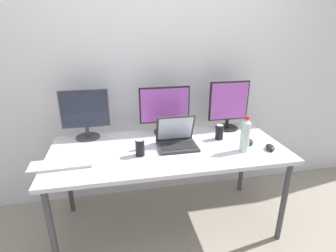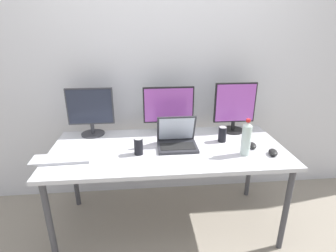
% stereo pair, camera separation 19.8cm
% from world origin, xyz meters
% --- Properties ---
extents(ground_plane, '(16.00, 16.00, 0.00)m').
position_xyz_m(ground_plane, '(0.00, 0.00, 0.00)').
color(ground_plane, gray).
extents(wall_back, '(7.00, 0.08, 2.60)m').
position_xyz_m(wall_back, '(0.00, 0.59, 1.30)').
color(wall_back, silver).
rests_on(wall_back, ground).
extents(work_desk, '(1.81, 0.81, 0.74)m').
position_xyz_m(work_desk, '(0.00, 0.00, 0.68)').
color(work_desk, '#424247').
rests_on(work_desk, ground).
extents(monitor_left, '(0.39, 0.20, 0.41)m').
position_xyz_m(monitor_left, '(-0.63, 0.32, 0.96)').
color(monitor_left, '#38383D').
rests_on(monitor_left, work_desk).
extents(monitor_center, '(0.44, 0.19, 0.41)m').
position_xyz_m(monitor_center, '(0.03, 0.31, 0.96)').
color(monitor_center, black).
rests_on(monitor_center, work_desk).
extents(monitor_right, '(0.37, 0.20, 0.44)m').
position_xyz_m(monitor_right, '(0.62, 0.29, 0.97)').
color(monitor_right, black).
rests_on(monitor_right, work_desk).
extents(laptop_silver, '(0.30, 0.24, 0.25)m').
position_xyz_m(laptop_silver, '(0.07, 0.02, 0.80)').
color(laptop_silver, '#2D2D33').
rests_on(laptop_silver, work_desk).
extents(keyboard_main, '(0.41, 0.16, 0.02)m').
position_xyz_m(keyboard_main, '(-0.77, -0.14, 0.75)').
color(keyboard_main, '#B2B2B7').
rests_on(keyboard_main, work_desk).
extents(mouse_by_keyboard, '(0.08, 0.11, 0.04)m').
position_xyz_m(mouse_by_keyboard, '(0.66, -0.06, 0.76)').
color(mouse_by_keyboard, black).
rests_on(mouse_by_keyboard, work_desk).
extents(mouse_by_laptop, '(0.09, 0.12, 0.04)m').
position_xyz_m(mouse_by_laptop, '(0.76, -0.19, 0.76)').
color(mouse_by_laptop, black).
rests_on(mouse_by_laptop, work_desk).
extents(water_bottle, '(0.07, 0.07, 0.28)m').
position_xyz_m(water_bottle, '(0.55, -0.17, 0.87)').
color(water_bottle, silver).
rests_on(water_bottle, work_desk).
extents(soda_can_near_keyboard, '(0.07, 0.07, 0.13)m').
position_xyz_m(soda_can_near_keyboard, '(0.45, 0.08, 0.80)').
color(soda_can_near_keyboard, black).
rests_on(soda_can_near_keyboard, work_desk).
extents(soda_can_by_laptop, '(0.07, 0.07, 0.13)m').
position_xyz_m(soda_can_by_laptop, '(-0.23, -0.09, 0.80)').
color(soda_can_by_laptop, black).
rests_on(soda_can_by_laptop, work_desk).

